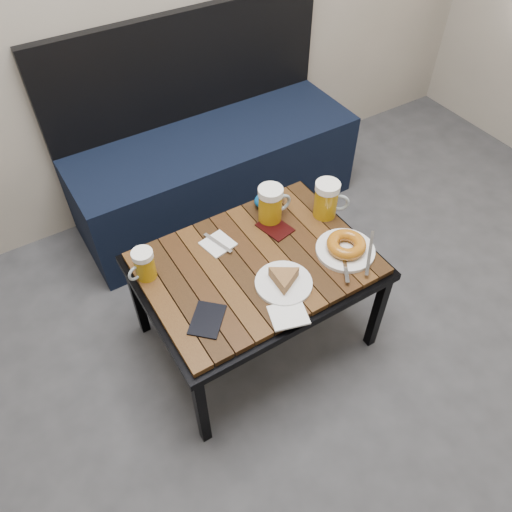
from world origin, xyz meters
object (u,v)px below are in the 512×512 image
cafe_table (256,269)px  beer_mug_left (144,265)px  bench (213,164)px  plate_pie (284,280)px  beer_mug_centre (271,204)px  plate_bagel (346,247)px  knit_pouch (269,198)px  beer_mug_right (327,199)px  passport_navy (207,320)px  passport_burgundy (275,228)px

cafe_table → beer_mug_left: size_ratio=7.06×
bench → plate_pie: (-0.23, -0.97, 0.22)m
cafe_table → plate_pie: size_ratio=4.23×
bench → plate_pie: bench is taller
beer_mug_centre → plate_bagel: (0.14, -0.29, -0.05)m
cafe_table → beer_mug_centre: (0.16, 0.16, 0.12)m
bench → knit_pouch: bearing=-94.4°
beer_mug_right → passport_navy: bearing=-126.2°
beer_mug_right → plate_bagel: beer_mug_right is taller
beer_mug_left → passport_navy: (0.09, -0.28, -0.06)m
plate_pie → plate_bagel: size_ratio=0.78×
beer_mug_centre → plate_pie: 0.34m
bench → knit_pouch: size_ratio=10.63×
bench → plate_pie: bearing=-103.3°
cafe_table → plate_bagel: bearing=-23.4°
beer_mug_right → passport_burgundy: (-0.21, 0.04, -0.07)m
plate_pie → plate_bagel: plate_bagel is taller
cafe_table → beer_mug_right: beer_mug_right is taller
bench → beer_mug_left: (-0.62, -0.69, 0.26)m
bench → beer_mug_right: bearing=-81.8°
beer_mug_left → passport_burgundy: 0.52m
bench → beer_mug_centre: 0.73m
beer_mug_centre → passport_navy: (-0.43, -0.30, -0.07)m
knit_pouch → passport_navy: bearing=-142.0°
beer_mug_left → beer_mug_centre: beer_mug_centre is taller
passport_burgundy → beer_mug_centre: bearing=63.4°
cafe_table → beer_mug_left: bearing=158.6°
passport_navy → passport_burgundy: 0.49m
beer_mug_right → cafe_table: bearing=-133.3°
beer_mug_left → cafe_table: bearing=143.0°
bench → passport_burgundy: bench is taller
beer_mug_right → plate_pie: bearing=-112.2°
cafe_table → passport_burgundy: bearing=35.4°
plate_pie → knit_pouch: bearing=64.1°
plate_pie → passport_burgundy: 0.28m
bench → passport_burgundy: bearing=-98.1°
beer_mug_left → beer_mug_centre: bearing=166.3°
beer_mug_left → plate_pie: 0.48m
cafe_table → passport_navy: (-0.27, -0.14, 0.05)m
bench → knit_pouch: 0.63m
bench → beer_mug_centre: bench is taller
beer_mug_right → plate_bagel: 0.22m
cafe_table → passport_navy: 0.31m
beer_mug_centre → beer_mug_right: 0.22m
beer_mug_left → beer_mug_right: size_ratio=0.78×
plate_pie → plate_bagel: bearing=2.1°
cafe_table → knit_pouch: size_ratio=6.38×
beer_mug_left → plate_bagel: size_ratio=0.46×
beer_mug_centre → beer_mug_left: bearing=-175.8°
bench → plate_bagel: size_ratio=5.47×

